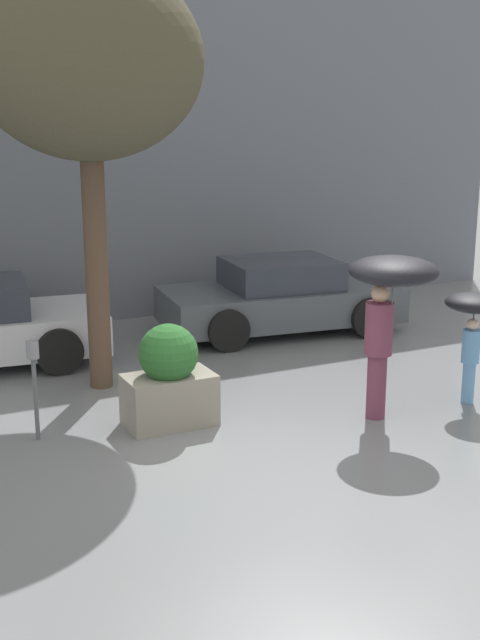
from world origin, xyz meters
name	(u,v)px	position (x,y,z in m)	size (l,w,h in m)	color
ground_plane	(246,452)	(0.00, 0.00, 0.00)	(40.00, 40.00, 0.00)	slate
building_facade	(75,152)	(0.00, 6.50, 3.00)	(18.00, 0.30, 6.00)	slate
planter_box	(169,379)	(-0.44, 1.13, 0.57)	(1.05, 0.70, 1.23)	gray
person_adult	(390,290)	(1.95, 0.14, 1.60)	(1.05, 1.05, 2.00)	brown
person_child	(474,315)	(3.31, 0.19, 1.14)	(0.74, 0.74, 1.41)	#669ED1
parked_car_far	(280,297)	(2.87, 4.37, 0.58)	(4.18, 2.37, 1.24)	#4C5156
street_tree	(87,63)	(-0.75, 2.88, 4.21)	(2.91, 2.91, 5.48)	brown
parking_meter	(34,369)	(-1.96, 1.36, 0.84)	(0.14, 0.14, 1.17)	#595B60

